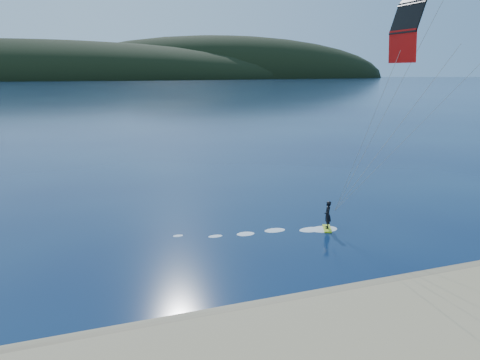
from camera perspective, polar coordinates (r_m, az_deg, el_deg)
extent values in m
cube|color=#856C4D|center=(21.03, -5.70, -17.48)|extent=(220.00, 2.50, 0.10)
ellipsoid|color=black|center=(734.58, -24.29, 11.12)|extent=(840.00, 280.00, 110.00)
ellipsoid|color=black|center=(817.11, -1.40, 12.33)|extent=(600.00, 240.00, 140.00)
cube|color=#C0E41A|center=(33.25, 10.59, -5.85)|extent=(1.12, 1.64, 0.09)
imported|color=black|center=(32.95, 10.66, -4.20)|extent=(0.72, 0.84, 1.93)
cylinder|color=gray|center=(31.36, 18.19, 5.38)|extent=(0.02, 0.02, 12.91)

